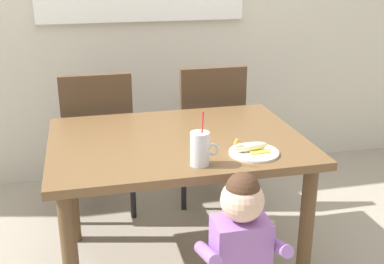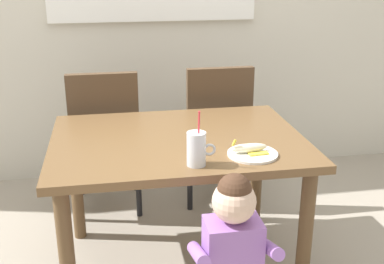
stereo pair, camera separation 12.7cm
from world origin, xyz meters
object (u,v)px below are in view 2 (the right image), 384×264
(dining_chair_left, at_px, (105,134))
(toddler_standing, at_px, (233,247))
(dining_table, at_px, (178,157))
(peeled_banana, at_px, (250,148))
(milk_cup, at_px, (197,151))
(snack_plate, at_px, (253,154))
(dining_chair_right, at_px, (215,126))

(dining_chair_left, height_order, toddler_standing, dining_chair_left)
(dining_table, bearing_deg, peeled_banana, -43.31)
(toddler_standing, bearing_deg, dining_table, 99.98)
(dining_table, distance_m, milk_cup, 0.39)
(toddler_standing, xyz_separation_m, snack_plate, (0.19, 0.38, 0.22))
(dining_table, height_order, milk_cup, milk_cup)
(toddler_standing, height_order, milk_cup, milk_cup)
(dining_chair_left, height_order, snack_plate, dining_chair_left)
(snack_plate, bearing_deg, dining_table, 136.94)
(dining_table, distance_m, dining_chair_left, 0.78)
(dining_table, relative_size, dining_chair_left, 1.31)
(snack_plate, bearing_deg, milk_cup, -166.57)
(dining_chair_left, relative_size, snack_plate, 4.17)
(dining_chair_left, height_order, peeled_banana, dining_chair_left)
(dining_chair_right, xyz_separation_m, peeled_banana, (-0.06, -0.98, 0.23))
(dining_chair_left, xyz_separation_m, snack_plate, (0.67, -0.96, 0.21))
(dining_chair_right, height_order, snack_plate, dining_chair_right)
(dining_chair_left, bearing_deg, milk_cup, 111.16)
(dining_chair_right, height_order, milk_cup, milk_cup)
(toddler_standing, distance_m, milk_cup, 0.44)
(dining_table, bearing_deg, snack_plate, -43.06)
(dining_chair_left, bearing_deg, dining_chair_right, -177.78)
(dining_chair_right, distance_m, snack_plate, 1.01)
(toddler_standing, bearing_deg, snack_plate, 64.21)
(milk_cup, relative_size, peeled_banana, 1.45)
(milk_cup, relative_size, snack_plate, 1.09)
(dining_table, distance_m, peeled_banana, 0.42)
(dining_table, relative_size, snack_plate, 5.46)
(dining_table, xyz_separation_m, dining_chair_left, (-0.37, 0.68, -0.10))
(dining_table, xyz_separation_m, snack_plate, (0.30, -0.28, 0.11))
(toddler_standing, bearing_deg, peeled_banana, 66.04)
(milk_cup, xyz_separation_m, snack_plate, (0.27, 0.06, -0.06))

